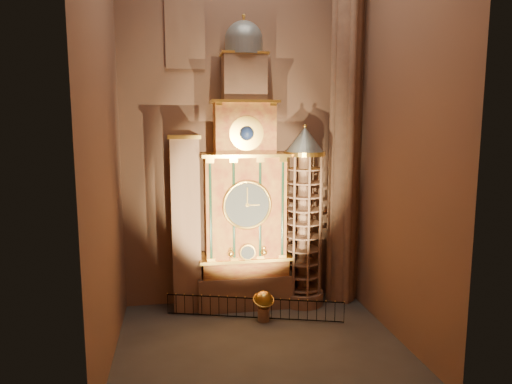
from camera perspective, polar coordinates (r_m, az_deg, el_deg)
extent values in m
plane|color=#383330|center=(23.86, 0.49, -18.44)|extent=(14.00, 14.00, 0.00)
plane|color=brown|center=(27.19, -1.81, 8.90)|extent=(22.00, 0.00, 22.00)
plane|color=brown|center=(21.14, -18.69, 8.58)|extent=(0.00, 22.00, 22.00)
plane|color=brown|center=(23.58, 17.70, 8.57)|extent=(0.00, 22.00, 22.00)
cube|color=#8C634C|center=(27.98, -1.41, -12.03)|extent=(5.60, 2.20, 2.00)
cube|color=maroon|center=(27.49, -1.43, -9.10)|extent=(5.00, 2.00, 1.00)
cube|color=#FFC34B|center=(27.28, -1.41, -8.03)|extent=(5.40, 2.30, 0.18)
cube|color=maroon|center=(26.64, -1.45, -1.90)|extent=(4.60, 2.00, 6.00)
cylinder|color=black|center=(25.57, -5.71, -2.38)|extent=(0.32, 0.32, 5.60)
cylinder|color=black|center=(25.70, -2.82, -2.29)|extent=(0.32, 0.32, 5.60)
cylinder|color=black|center=(25.93, 0.47, -2.19)|extent=(0.32, 0.32, 5.60)
cylinder|color=black|center=(26.19, 3.27, -2.09)|extent=(0.32, 0.32, 5.60)
cube|color=#FFC34B|center=(26.21, -1.46, 4.65)|extent=(5.00, 2.25, 0.18)
cylinder|color=#2D3033|center=(25.60, -1.12, -1.64)|extent=(2.60, 0.12, 2.60)
torus|color=#FFC34B|center=(25.55, -1.10, -1.66)|extent=(2.80, 0.16, 2.80)
cylinder|color=#FFC34B|center=(26.07, -1.05, -7.55)|extent=(0.90, 0.10, 0.90)
sphere|color=#FFC34B|center=(26.01, -3.15, -7.72)|extent=(0.36, 0.36, 0.36)
sphere|color=#FFC34B|center=(26.29, 1.00, -7.53)|extent=(0.36, 0.36, 0.36)
cube|color=maroon|center=(26.21, -1.49, 7.82)|extent=(3.40, 1.80, 3.00)
sphere|color=#0D1A45|center=(25.31, -1.18, 7.35)|extent=(0.80, 0.80, 0.80)
cube|color=#FFC34B|center=(26.18, -1.49, 11.21)|extent=(3.80, 2.00, 0.15)
cube|color=#8C634C|center=(26.32, -1.51, 13.93)|extent=(2.40, 1.60, 2.60)
sphere|color=slate|center=(26.60, -1.53, 18.43)|extent=(2.10, 2.10, 2.10)
cylinder|color=#FFC34B|center=(26.78, -1.54, 20.33)|extent=(0.14, 0.14, 0.80)
cube|color=#8C634C|center=(26.56, -8.74, -4.24)|extent=(1.60, 1.40, 10.00)
cube|color=#FFC34B|center=(26.66, -8.62, -8.63)|extent=(1.35, 0.10, 2.10)
cube|color=#4E1F15|center=(26.61, -8.61, -8.67)|extent=(1.05, 0.04, 1.75)
cube|color=#FFC34B|center=(26.02, -8.74, -3.15)|extent=(1.35, 0.10, 2.10)
cube|color=#4E1F15|center=(25.96, -8.74, -3.17)|extent=(1.05, 0.04, 1.75)
cube|color=#FFC34B|center=(25.63, -8.88, 2.56)|extent=(1.35, 0.10, 2.10)
cube|color=#4E1F15|center=(25.57, -8.87, 2.54)|extent=(1.05, 0.04, 1.75)
cube|color=#FFC34B|center=(25.93, -8.99, 6.83)|extent=(1.80, 1.60, 0.20)
cylinder|color=#8C634C|center=(28.61, 5.81, -12.88)|extent=(2.50, 2.50, 0.80)
cylinder|color=#8C634C|center=(27.30, 5.95, -4.05)|extent=(0.70, 0.70, 8.20)
cylinder|color=#FFC34B|center=(26.71, 6.09, 4.78)|extent=(2.40, 2.40, 0.25)
cone|color=slate|center=(26.67, 6.12, 6.50)|extent=(2.30, 2.30, 1.50)
sphere|color=#FFC34B|center=(26.66, 6.14, 8.22)|extent=(0.20, 0.20, 0.20)
cylinder|color=#8C634C|center=(27.77, 11.20, 8.73)|extent=(1.60, 1.60, 22.00)
cylinder|color=#8C634C|center=(28.07, 12.74, 8.68)|extent=(0.44, 0.44, 22.00)
cylinder|color=#8C634C|center=(27.50, 9.63, 8.78)|extent=(0.44, 0.44, 22.00)
cylinder|color=#8C634C|center=(28.52, 10.61, 8.74)|extent=(0.44, 0.44, 22.00)
cylinder|color=#8C634C|center=(27.03, 11.82, 8.73)|extent=(0.44, 0.44, 22.00)
cube|color=navy|center=(27.46, -8.92, 20.36)|extent=(2.00, 0.10, 5.00)
cube|color=#8C634C|center=(27.40, -8.91, 20.39)|extent=(2.20, 0.06, 5.20)
cylinder|color=#8C634C|center=(26.11, 0.95, -15.05)|extent=(0.64, 0.64, 0.75)
sphere|color=gold|center=(25.78, 0.96, -13.30)|extent=(0.96, 0.96, 0.96)
torus|color=gold|center=(25.78, 0.96, -13.30)|extent=(1.27, 1.21, 0.52)
cube|color=black|center=(26.00, -0.27, -13.16)|extent=(9.50, 2.95, 0.05)
cube|color=black|center=(26.43, -0.27, -15.40)|extent=(9.50, 2.95, 0.05)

